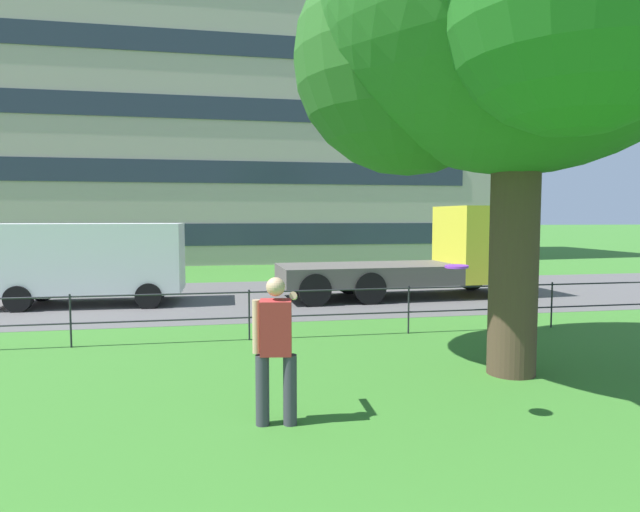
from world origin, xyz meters
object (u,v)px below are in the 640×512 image
Objects in this scene: flatbed_truck_right at (435,256)px; apartment_building_background at (228,97)px; frisbee at (457,267)px; person_thrower at (276,346)px; panel_van_center at (89,259)px.

flatbed_truck_right is 0.25× the size of apartment_building_background.
person_thrower is at bearing 170.66° from frisbee.
frisbee is at bearing -85.44° from apartment_building_background.
panel_van_center is (-4.17, 9.49, 0.34)m from person_thrower.
panel_van_center is (-6.23, 9.83, -0.58)m from frisbee.
flatbed_truck_right reaches higher than frisbee.
apartment_building_background is (-5.90, 17.13, 8.26)m from flatbed_truck_right.
apartment_building_background is at bearing 76.40° from panel_van_center.
apartment_building_background is (-2.14, 26.75, 7.63)m from frisbee.
panel_van_center is at bearing -103.60° from apartment_building_background.
frisbee is 0.08× the size of panel_van_center.
panel_van_center is 0.17× the size of apartment_building_background.
frisbee is 0.01× the size of apartment_building_background.
panel_van_center reaches higher than frisbee.
frisbee is 11.65m from panel_van_center.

